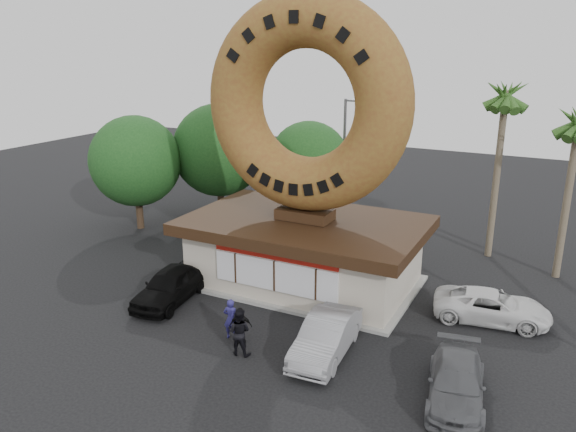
# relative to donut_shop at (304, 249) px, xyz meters

# --- Properties ---
(ground) EXTENTS (90.00, 90.00, 0.00)m
(ground) POSITION_rel_donut_shop_xyz_m (0.00, -5.98, -1.77)
(ground) COLOR black
(ground) RESTS_ON ground
(donut_shop) EXTENTS (11.20, 7.20, 3.80)m
(donut_shop) POSITION_rel_donut_shop_xyz_m (0.00, 0.00, 0.00)
(donut_shop) COLOR beige
(donut_shop) RESTS_ON ground
(giant_donut) EXTENTS (9.79, 2.50, 9.79)m
(giant_donut) POSITION_rel_donut_shop_xyz_m (0.00, 0.02, 6.93)
(giant_donut) COLOR olive
(giant_donut) RESTS_ON donut_shop
(tree_west) EXTENTS (6.00, 6.00, 7.65)m
(tree_west) POSITION_rel_donut_shop_xyz_m (-9.50, 7.02, 2.87)
(tree_west) COLOR #473321
(tree_west) RESTS_ON ground
(tree_mid) EXTENTS (5.20, 5.20, 6.63)m
(tree_mid) POSITION_rel_donut_shop_xyz_m (-4.00, 9.02, 2.25)
(tree_mid) COLOR #473321
(tree_mid) RESTS_ON ground
(tree_far) EXTENTS (5.60, 5.60, 7.14)m
(tree_far) POSITION_rel_donut_shop_xyz_m (-13.00, 3.02, 2.56)
(tree_far) COLOR #473321
(tree_far) RESTS_ON ground
(palm_near) EXTENTS (2.60, 2.60, 9.75)m
(palm_near) POSITION_rel_donut_shop_xyz_m (7.50, 8.02, 6.65)
(palm_near) COLOR #726651
(palm_near) RESTS_ON ground
(street_lamp) EXTENTS (2.11, 0.20, 8.00)m
(street_lamp) POSITION_rel_donut_shop_xyz_m (-1.86, 10.02, 2.72)
(street_lamp) COLOR #59595E
(street_lamp) RESTS_ON ground
(person_left) EXTENTS (0.69, 0.53, 1.70)m
(person_left) POSITION_rel_donut_shop_xyz_m (-0.28, -6.18, -0.91)
(person_left) COLOR navy
(person_left) RESTS_ON ground
(person_center) EXTENTS (1.00, 0.82, 1.87)m
(person_center) POSITION_rel_donut_shop_xyz_m (0.63, -7.04, -0.83)
(person_center) COLOR black
(person_center) RESTS_ON ground
(person_right) EXTENTS (0.96, 0.66, 1.52)m
(person_right) POSITION_rel_donut_shop_xyz_m (0.27, -6.33, -1.01)
(person_right) COLOR black
(person_right) RESTS_ON ground
(car_black) EXTENTS (2.41, 4.79, 1.57)m
(car_black) POSITION_rel_donut_shop_xyz_m (-4.57, -4.61, -0.98)
(car_black) COLOR black
(car_black) RESTS_ON ground
(car_silver) EXTENTS (1.93, 4.67, 1.50)m
(car_silver) POSITION_rel_donut_shop_xyz_m (3.56, -5.59, -1.01)
(car_silver) COLOR #95969A
(car_silver) RESTS_ON ground
(car_grey) EXTENTS (2.53, 4.67, 1.29)m
(car_grey) POSITION_rel_donut_shop_xyz_m (8.51, -6.24, -1.12)
(car_grey) COLOR #595B5F
(car_grey) RESTS_ON ground
(car_white) EXTENTS (5.04, 2.85, 1.33)m
(car_white) POSITION_rel_donut_shop_xyz_m (8.75, 0.07, -1.10)
(car_white) COLOR silver
(car_white) RESTS_ON ground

